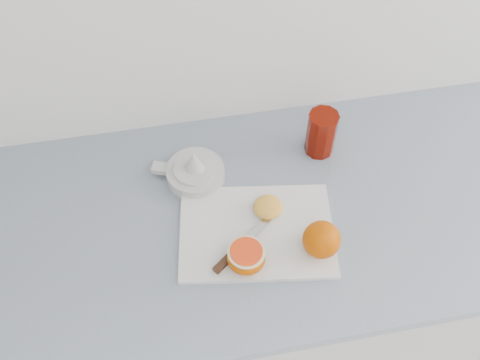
# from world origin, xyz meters

# --- Properties ---
(counter) EXTENTS (2.62, 0.64, 0.89)m
(counter) POSITION_xyz_m (-0.10, 1.70, 0.45)
(counter) COLOR silver
(counter) RESTS_ON ground
(cutting_board) EXTENTS (0.37, 0.29, 0.01)m
(cutting_board) POSITION_xyz_m (-0.20, 1.64, 0.90)
(cutting_board) COLOR white
(cutting_board) RESTS_ON counter
(whole_orange) EXTENTS (0.08, 0.08, 0.08)m
(whole_orange) POSITION_xyz_m (-0.08, 1.57, 0.94)
(whole_orange) COLOR #D54800
(whole_orange) RESTS_ON cutting_board
(half_orange) EXTENTS (0.08, 0.08, 0.05)m
(half_orange) POSITION_xyz_m (-0.23, 1.57, 0.93)
(half_orange) COLOR #D54800
(half_orange) RESTS_ON cutting_board
(squeezed_shell) EXTENTS (0.06, 0.06, 0.03)m
(squeezed_shell) POSITION_xyz_m (-0.16, 1.69, 0.92)
(squeezed_shell) COLOR gold
(squeezed_shell) RESTS_ON cutting_board
(paring_knife) EXTENTS (0.16, 0.13, 0.01)m
(paring_knife) POSITION_xyz_m (-0.26, 1.59, 0.91)
(paring_knife) COLOR #462B1B
(paring_knife) RESTS_ON cutting_board
(citrus_juicer) EXTENTS (0.17, 0.14, 0.09)m
(citrus_juicer) POSITION_xyz_m (-0.31, 1.82, 0.92)
(citrus_juicer) COLOR silver
(citrus_juicer) RESTS_ON counter
(red_tumbler) EXTENTS (0.07, 0.07, 0.12)m
(red_tumbler) POSITION_xyz_m (0.00, 1.85, 0.94)
(red_tumbler) COLOR #6C0C00
(red_tumbler) RESTS_ON counter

